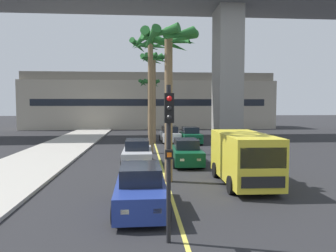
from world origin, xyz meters
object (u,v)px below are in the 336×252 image
at_px(car_queue_front, 141,190).
at_px(palm_tree_farthest_median, 149,91).
at_px(traffic_light_median_near, 169,142).
at_px(car_queue_third, 186,153).
at_px(car_queue_second, 137,154).
at_px(palm_tree_far_median, 150,60).
at_px(palm_tree_near_median, 153,70).
at_px(palm_tree_mid_median, 169,55).
at_px(car_queue_fourth, 191,136).
at_px(car_queue_fifth, 170,135).
at_px(delivery_van, 244,157).

bearing_deg(car_queue_front, palm_tree_farthest_median, 88.12).
height_order(car_queue_front, traffic_light_median_near, traffic_light_median_near).
height_order(car_queue_third, traffic_light_median_near, traffic_light_median_near).
height_order(car_queue_second, palm_tree_far_median, palm_tree_far_median).
bearing_deg(palm_tree_near_median, palm_tree_farthest_median, 91.21).
distance_m(traffic_light_median_near, palm_tree_far_median, 16.77).
bearing_deg(palm_tree_far_median, palm_tree_mid_median, -86.12).
bearing_deg(car_queue_third, palm_tree_mid_median, -108.22).
distance_m(car_queue_fourth, palm_tree_farthest_median, 11.05).
height_order(car_queue_second, car_queue_fifth, same).
bearing_deg(car_queue_front, palm_tree_mid_median, 72.28).
relative_size(car_queue_front, car_queue_fourth, 1.00).
relative_size(car_queue_front, palm_tree_far_median, 0.47).
distance_m(car_queue_second, palm_tree_farthest_median, 20.80).
relative_size(car_queue_fifth, palm_tree_near_median, 0.49).
distance_m(car_queue_fifth, delivery_van, 17.38).
xyz_separation_m(delivery_van, palm_tree_mid_median, (-3.39, 0.85, 4.73)).
xyz_separation_m(car_queue_front, palm_tree_near_median, (1.13, 19.64, 6.21)).
relative_size(car_queue_second, delivery_van, 0.78).
distance_m(delivery_van, palm_tree_mid_median, 5.88).
relative_size(delivery_van, traffic_light_median_near, 1.26).
xyz_separation_m(car_queue_fifth, palm_tree_farthest_median, (-1.82, 8.17, 4.60)).
distance_m(car_queue_front, palm_tree_mid_median, 6.82).
bearing_deg(car_queue_fourth, traffic_light_median_near, -99.92).
height_order(palm_tree_near_median, palm_tree_far_median, palm_tree_far_median).
xyz_separation_m(palm_tree_mid_median, palm_tree_farthest_median, (-0.37, 24.59, -0.69)).
distance_m(car_queue_second, car_queue_third, 3.01).
distance_m(car_queue_fifth, traffic_light_median_near, 23.53).
bearing_deg(car_queue_second, palm_tree_far_median, 79.42).
bearing_deg(car_queue_third, car_queue_fourth, 80.17).
bearing_deg(delivery_van, car_queue_second, 133.64).
xyz_separation_m(car_queue_second, traffic_light_median_near, (1.00, -11.28, 1.99)).
relative_size(car_queue_fourth, traffic_light_median_near, 0.98).
bearing_deg(car_queue_fourth, palm_tree_far_median, -123.56).
bearing_deg(car_queue_front, car_queue_third, 72.02).
xyz_separation_m(delivery_van, palm_tree_near_median, (-3.57, 16.40, 5.64)).
distance_m(car_queue_front, delivery_van, 5.74).
distance_m(car_queue_fourth, car_queue_fifth, 2.22).
height_order(car_queue_third, delivery_van, delivery_van).
bearing_deg(palm_tree_far_median, delivery_van, -68.34).
bearing_deg(delivery_van, car_queue_front, -145.40).
distance_m(car_queue_fourth, palm_tree_near_median, 7.14).
xyz_separation_m(traffic_light_median_near, palm_tree_farthest_median, (0.18, 31.53, 2.61)).
bearing_deg(car_queue_fourth, car_queue_second, -114.11).
xyz_separation_m(car_queue_third, palm_tree_farthest_median, (-1.83, 20.15, 4.60)).
relative_size(car_queue_third, palm_tree_mid_median, 0.57).
bearing_deg(palm_tree_mid_median, palm_tree_near_median, 90.66).
bearing_deg(delivery_van, palm_tree_farthest_median, 98.41).
bearing_deg(car_queue_fourth, palm_tree_near_median, 175.07).
distance_m(car_queue_front, car_queue_fifth, 20.69).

